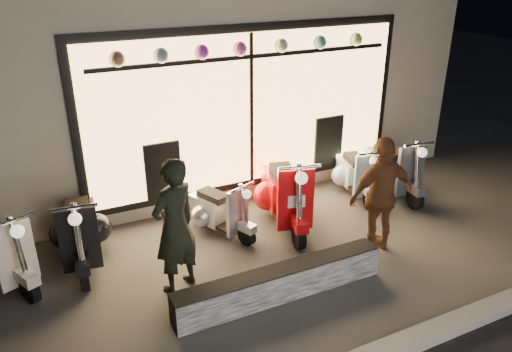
{
  "coord_description": "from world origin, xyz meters",
  "views": [
    {
      "loc": [
        -2.49,
        -4.96,
        3.8
      ],
      "look_at": [
        0.24,
        0.6,
        1.05
      ],
      "focal_mm": 35.0,
      "sensor_mm": 36.0,
      "label": 1
    }
  ],
  "objects_px": {
    "graffiti_barrier": "(280,283)",
    "scooter_red": "(284,192)",
    "scooter_silver": "(216,209)",
    "man": "(175,226)",
    "woman": "(381,195)"
  },
  "relations": [
    {
      "from": "graffiti_barrier",
      "to": "scooter_red",
      "type": "relative_size",
      "value": 1.64
    },
    {
      "from": "scooter_silver",
      "to": "man",
      "type": "relative_size",
      "value": 0.7
    },
    {
      "from": "man",
      "to": "woman",
      "type": "xyz_separation_m",
      "value": [
        2.78,
        -0.37,
        -0.03
      ]
    },
    {
      "from": "scooter_silver",
      "to": "scooter_red",
      "type": "relative_size",
      "value": 0.73
    },
    {
      "from": "graffiti_barrier",
      "to": "woman",
      "type": "bearing_deg",
      "value": 11.82
    },
    {
      "from": "scooter_silver",
      "to": "scooter_red",
      "type": "xyz_separation_m",
      "value": [
        1.08,
        -0.15,
        0.12
      ]
    },
    {
      "from": "graffiti_barrier",
      "to": "woman",
      "type": "height_order",
      "value": "woman"
    },
    {
      "from": "scooter_red",
      "to": "man",
      "type": "bearing_deg",
      "value": -139.95
    },
    {
      "from": "scooter_red",
      "to": "graffiti_barrier",
      "type": "bearing_deg",
      "value": -105.6
    },
    {
      "from": "graffiti_barrier",
      "to": "scooter_silver",
      "type": "relative_size",
      "value": 2.23
    },
    {
      "from": "graffiti_barrier",
      "to": "scooter_silver",
      "type": "distance_m",
      "value": 1.85
    },
    {
      "from": "scooter_silver",
      "to": "woman",
      "type": "bearing_deg",
      "value": -60.43
    },
    {
      "from": "graffiti_barrier",
      "to": "scooter_silver",
      "type": "bearing_deg",
      "value": 92.89
    },
    {
      "from": "scooter_silver",
      "to": "graffiti_barrier",
      "type": "bearing_deg",
      "value": -108.71
    },
    {
      "from": "man",
      "to": "woman",
      "type": "distance_m",
      "value": 2.8
    }
  ]
}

